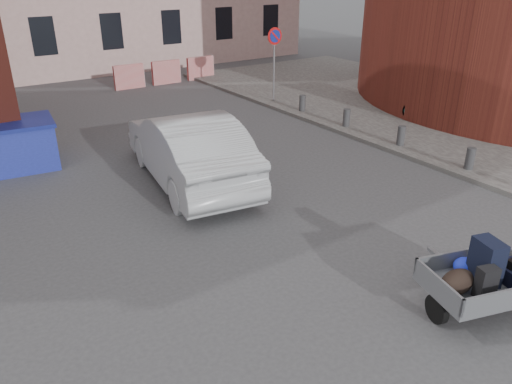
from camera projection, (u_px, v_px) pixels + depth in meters
ground at (318, 270)px, 8.61m from camera, size 120.00×120.00×0.00m
sidewalk at (466, 120)px, 16.72m from camera, size 9.00×24.00×0.12m
no_parking_sign at (274, 49)px, 17.97m from camera, size 0.60×0.09×2.65m
bollards at (401, 136)px, 14.08m from camera, size 0.22×9.02×0.55m
barriers at (166, 72)px, 21.82m from camera, size 4.70×0.18×1.00m
trailer at (482, 278)px, 7.31m from camera, size 1.85×1.97×1.20m
silver_car at (189, 148)px, 11.79m from camera, size 2.53×5.34×1.69m
bicycle at (428, 104)px, 16.49m from camera, size 1.87×1.26×0.93m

